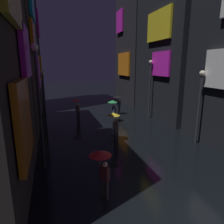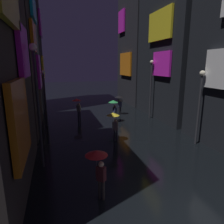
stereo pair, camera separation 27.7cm
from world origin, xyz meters
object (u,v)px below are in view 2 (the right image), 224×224
object	(u,v)px
pedestrian_foreground_right_red	(98,161)
streetlamp_right_far	(151,83)
streetlamp_right_near	(200,99)
streetlamp_left_near	(37,95)
pedestrian_near_crossing_green	(114,105)
pedestrian_midstreet_left_black	(119,100)
pedestrian_foreground_left_yellow	(114,119)
pedestrian_far_right_red	(77,103)
streetlamp_left_far	(45,92)

from	to	relation	value
pedestrian_foreground_right_red	streetlamp_right_far	bearing A→B (deg)	54.83
streetlamp_right_near	streetlamp_left_near	world-z (taller)	streetlamp_left_near
pedestrian_foreground_right_red	pedestrian_near_crossing_green	bearing A→B (deg)	70.35
streetlamp_right_far	streetlamp_right_near	bearing A→B (deg)	-90.00
pedestrian_midstreet_left_black	streetlamp_right_far	size ratio (longest dim) A/B	0.37
pedestrian_foreground_left_yellow	pedestrian_far_right_red	size ratio (longest dim) A/B	1.00
pedestrian_foreground_left_yellow	pedestrian_midstreet_left_black	bearing A→B (deg)	69.29
pedestrian_foreground_right_red	streetlamp_right_far	size ratio (longest dim) A/B	0.37
pedestrian_far_right_red	pedestrian_foreground_right_red	bearing A→B (deg)	-92.69
pedestrian_foreground_right_red	pedestrian_midstreet_left_black	size ratio (longest dim) A/B	1.00
pedestrian_foreground_right_red	pedestrian_far_right_red	world-z (taller)	same
streetlamp_left_far	streetlamp_left_near	world-z (taller)	streetlamp_left_near
streetlamp_left_far	streetlamp_left_near	bearing A→B (deg)	-90.00
pedestrian_near_crossing_green	streetlamp_right_near	distance (m)	7.88
pedestrian_far_right_red	streetlamp_right_far	world-z (taller)	streetlamp_right_far
pedestrian_foreground_right_red	pedestrian_far_right_red	distance (m)	12.42
pedestrian_far_right_red	streetlamp_right_near	bearing A→B (deg)	-50.37
pedestrian_far_right_red	pedestrian_midstreet_left_black	distance (m)	4.63
streetlamp_left_far	streetlamp_right_near	distance (m)	12.27
pedestrian_foreground_right_red	streetlamp_left_near	xyz separation A→B (m)	(-2.31, 3.40, 2.22)
pedestrian_foreground_left_yellow	streetlamp_left_far	bearing A→B (deg)	132.52
pedestrian_foreground_left_yellow	pedestrian_far_right_red	distance (m)	6.83
pedestrian_midstreet_left_black	streetlamp_right_near	size ratio (longest dim) A/B	0.42
pedestrian_foreground_left_yellow	streetlamp_left_near	world-z (taller)	streetlamp_left_near
pedestrian_foreground_right_red	pedestrian_midstreet_left_black	world-z (taller)	same
pedestrian_midstreet_left_black	pedestrian_foreground_right_red	bearing A→B (deg)	-111.36
pedestrian_near_crossing_green	streetlamp_right_far	size ratio (longest dim) A/B	0.37
pedestrian_midstreet_left_black	streetlamp_left_far	xyz separation A→B (m)	(-7.46, -2.23, 1.43)
pedestrian_foreground_right_red	streetlamp_left_far	size ratio (longest dim) A/B	0.43
pedestrian_foreground_left_yellow	streetlamp_left_near	size ratio (longest dim) A/B	0.33
streetlamp_left_near	streetlamp_right_near	bearing A→B (deg)	2.50
pedestrian_far_right_red	streetlamp_right_far	size ratio (longest dim) A/B	0.37
streetlamp_left_far	streetlamp_right_near	world-z (taller)	streetlamp_right_near
pedestrian_midstreet_left_black	streetlamp_left_near	size ratio (longest dim) A/B	0.33
pedestrian_near_crossing_green	streetlamp_right_far	distance (m)	4.40
pedestrian_near_crossing_green	streetlamp_right_far	world-z (taller)	streetlamp_right_far
pedestrian_midstreet_left_black	streetlamp_left_near	world-z (taller)	streetlamp_left_near
streetlamp_right_near	pedestrian_near_crossing_green	bearing A→B (deg)	120.61
pedestrian_near_crossing_green	streetlamp_left_far	world-z (taller)	streetlamp_left_far
pedestrian_near_crossing_green	streetlamp_right_far	bearing A→B (deg)	6.01
pedestrian_far_right_red	pedestrian_near_crossing_green	xyz separation A→B (m)	(3.16, -1.92, 0.00)
pedestrian_near_crossing_green	streetlamp_right_near	xyz separation A→B (m)	(3.94, -6.66, 1.50)
pedestrian_far_right_red	streetlamp_right_far	xyz separation A→B (m)	(7.10, -1.50, 1.92)
streetlamp_left_far	streetlamp_right_far	bearing A→B (deg)	-0.16
pedestrian_foreground_right_red	pedestrian_midstreet_left_black	xyz separation A→B (m)	(5.15, 13.17, 0.00)
pedestrian_foreground_right_red	streetlamp_left_near	bearing A→B (deg)	124.28
pedestrian_midstreet_left_black	streetlamp_left_far	distance (m)	7.92
pedestrian_midstreet_left_black	pedestrian_near_crossing_green	world-z (taller)	same
streetlamp_right_near	streetlamp_right_far	xyz separation A→B (m)	(-0.00, 7.08, 0.42)
pedestrian_far_right_red	streetlamp_left_far	distance (m)	3.55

